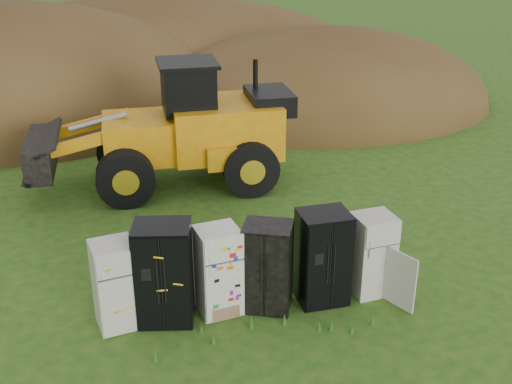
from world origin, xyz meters
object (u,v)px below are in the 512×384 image
Objects in this scene: fridge_leftmost at (115,285)px; fridge_black_right at (323,257)px; fridge_dark_mid at (267,267)px; fridge_open_door at (372,254)px; fridge_sticker at (218,271)px; wheel_loader at (158,126)px; fridge_black_side at (164,273)px.

fridge_black_right reaches higher than fridge_leftmost.
fridge_dark_mid is 1.05m from fridge_black_right.
fridge_open_door is at bearing 1.26° from fridge_black_right.
fridge_black_right reaches higher than fridge_sticker.
fridge_sticker is at bearing -162.68° from fridge_dark_mid.
fridge_leftmost is 1.00× the size of fridge_open_door.
fridge_sticker reaches higher than fridge_leftmost.
wheel_loader is (-1.44, 6.08, 0.80)m from fridge_dark_mid.
wheel_loader reaches higher than fridge_leftmost.
wheel_loader is (1.25, 6.06, 0.83)m from fridge_leftmost.
fridge_black_right is at bearing 22.76° from fridge_dark_mid.
fridge_dark_mid is at bearing -14.35° from fridge_sticker.
wheel_loader is (-0.56, 6.01, 0.81)m from fridge_sticker.
wheel_loader is at bearing 96.70° from fridge_black_side.
fridge_leftmost is at bearing -101.42° from wheel_loader.
fridge_sticker is at bearing 13.88° from fridge_black_side.
fridge_leftmost is 0.96× the size of fridge_dark_mid.
fridge_dark_mid is at bearing -76.46° from wheel_loader.
fridge_dark_mid is 6.30m from wheel_loader.
fridge_open_door is at bearing -10.55° from fridge_leftmost.
wheel_loader is (-3.47, 6.00, 0.84)m from fridge_open_door.
fridge_open_door is (0.99, 0.07, -0.10)m from fridge_black_right.
fridge_leftmost is 1.81m from fridge_sticker.
fridge_black_side is 3.88m from fridge_open_door.
wheel_loader reaches higher than fridge_open_door.
fridge_dark_mid is 1.05× the size of fridge_open_door.
fridge_black_right is at bearing -11.41° from fridge_sticker.
fridge_dark_mid is (1.85, -0.02, -0.10)m from fridge_black_side.
fridge_open_door is 0.24× the size of wheel_loader.
fridge_dark_mid is (2.69, -0.03, 0.03)m from fridge_leftmost.
fridge_black_side reaches higher than fridge_black_right.
fridge_black_side is (0.84, -0.01, 0.13)m from fridge_leftmost.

